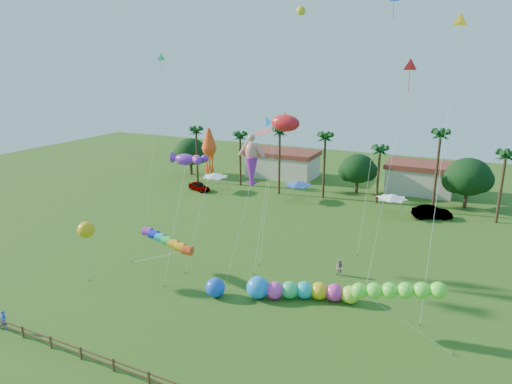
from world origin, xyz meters
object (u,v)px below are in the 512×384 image
at_px(car_a, 199,186).
at_px(caterpillar_inflatable, 298,290).
at_px(spectator_b, 339,268).
at_px(blue_ball, 215,288).
at_px(spectator_a, 4,320).
at_px(car_b, 432,212).

height_order(car_a, caterpillar_inflatable, caterpillar_inflatable).
distance_m(spectator_b, blue_ball, 12.55).
relative_size(spectator_a, blue_ball, 0.93).
bearing_deg(spectator_a, car_b, 44.76).
bearing_deg(spectator_b, car_b, 97.44).
xyz_separation_m(spectator_b, blue_ball, (-8.85, -8.90, 0.06)).
xyz_separation_m(car_a, spectator_b, (29.32, -20.26, 0.11)).
relative_size(car_a, caterpillar_inflatable, 0.43).
bearing_deg(spectator_b, caterpillar_inflatable, -84.88).
relative_size(caterpillar_inflatable, blue_ball, 5.50).
height_order(spectator_a, blue_ball, blue_ball).
distance_m(spectator_a, blue_ball, 16.99).
bearing_deg(car_a, blue_ball, -125.31).
bearing_deg(caterpillar_inflatable, spectator_b, 51.14).
bearing_deg(car_b, spectator_b, 141.46).
distance_m(spectator_a, spectator_b, 29.54).
relative_size(car_a, spectator_b, 2.54).
bearing_deg(car_b, caterpillar_inflatable, 140.96).
relative_size(car_b, spectator_a, 3.08).
height_order(car_b, spectator_a, car_b).
relative_size(car_b, spectator_b, 3.10).
height_order(caterpillar_inflatable, blue_ball, caterpillar_inflatable).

